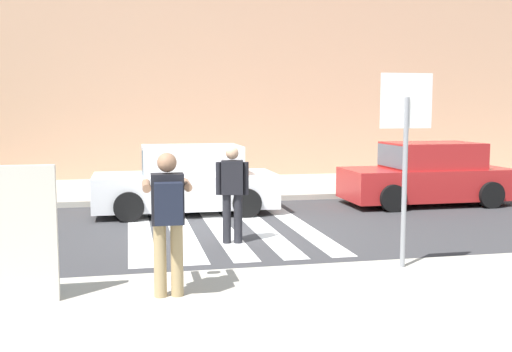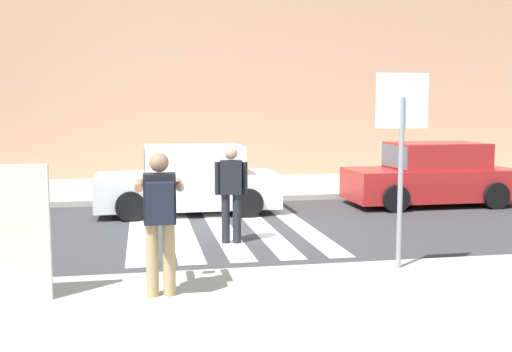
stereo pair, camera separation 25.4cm
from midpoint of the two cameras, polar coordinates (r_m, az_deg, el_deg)
The scene contains 14 objects.
ground_plane at distance 11.70m, azimuth -2.46°, elevation -5.32°, with size 120.00×120.00×0.00m, color #38383A.
sidewalk_far at distance 17.56m, azimuth -5.29°, elevation -1.17°, with size 60.00×4.80×0.14m, color #B2AD9E.
building_facade_far at distance 21.86m, azimuth -6.53°, elevation 10.60°, with size 56.00×4.00×7.98m, color tan.
crosswalk_stripe_0 at distance 11.77m, azimuth -10.36°, elevation -5.32°, with size 0.44×5.20×0.01m, color silver.
crosswalk_stripe_1 at distance 11.80m, azimuth -6.46°, elevation -5.22°, with size 0.44×5.20×0.01m, color silver.
crosswalk_stripe_2 at distance 11.89m, azimuth -2.60°, elevation -5.11°, with size 0.44×5.20×0.01m, color silver.
crosswalk_stripe_3 at distance 12.03m, azimuth 1.19°, elevation -4.97°, with size 0.44×5.20×0.01m, color silver.
crosswalk_stripe_4 at distance 12.21m, azimuth 4.88°, elevation -4.81°, with size 0.44×5.20×0.01m, color silver.
stop_sign at distance 8.56m, azimuth 14.52°, elevation 4.56°, with size 0.76×0.08×2.73m.
photographer_with_backpack at distance 7.15m, azimuth -8.14°, elevation -3.38°, with size 0.59×0.85×1.72m.
pedestrian_crossing at distance 10.55m, azimuth -1.70°, elevation -1.23°, with size 0.57×0.31×1.72m.
parked_car_white at distance 13.78m, azimuth -5.85°, elevation -0.50°, with size 4.10×1.92×1.55m.
parked_car_red at distance 15.48m, azimuth 16.82°, elevation 0.01°, with size 4.10×1.92×1.55m.
advertising_board at distance 7.49m, azimuth -22.25°, elevation -5.13°, with size 1.10×0.11×1.60m.
Camera 2 is at (-1.52, -11.36, 2.37)m, focal length 42.00 mm.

